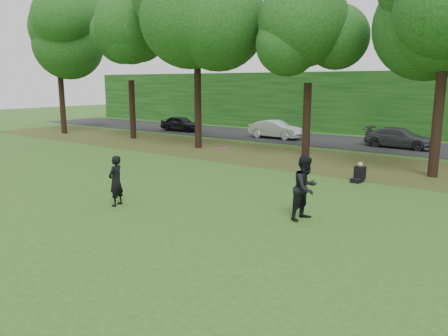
% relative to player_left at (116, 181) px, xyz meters
% --- Properties ---
extents(ground, '(120.00, 120.00, 0.00)m').
position_rel_player_left_xyz_m(ground, '(3.70, -0.86, -0.86)').
color(ground, '#2A541A').
rests_on(ground, ground).
extents(leaf_litter, '(60.00, 7.00, 0.01)m').
position_rel_player_left_xyz_m(leaf_litter, '(3.70, 12.14, -0.86)').
color(leaf_litter, '#4A381A').
rests_on(leaf_litter, ground).
extents(street, '(70.00, 7.00, 0.02)m').
position_rel_player_left_xyz_m(street, '(3.70, 20.14, -0.85)').
color(street, black).
rests_on(street, ground).
extents(far_hedge, '(70.00, 3.00, 5.00)m').
position_rel_player_left_xyz_m(far_hedge, '(3.70, 26.14, 1.64)').
color(far_hedge, '#123D11').
rests_on(far_hedge, ground).
extents(player_left, '(0.56, 0.71, 1.73)m').
position_rel_player_left_xyz_m(player_left, '(0.00, 0.00, 0.00)').
color(player_left, black).
rests_on(player_left, ground).
extents(player_right, '(0.92, 1.09, 1.98)m').
position_rel_player_left_xyz_m(player_right, '(5.85, 2.44, 0.13)').
color(player_right, black).
rests_on(player_right, ground).
extents(parked_cars, '(35.91, 3.26, 1.34)m').
position_rel_player_left_xyz_m(parked_cars, '(4.32, 18.86, -0.20)').
color(parked_cars, black).
rests_on(parked_cars, street).
extents(frisbee, '(0.30, 0.31, 0.13)m').
position_rel_player_left_xyz_m(frisbee, '(3.46, 1.46, 1.24)').
color(frisbee, '#FF15A1').
rests_on(frisbee, ground).
extents(seated_person, '(0.45, 0.75, 0.83)m').
position_rel_player_left_xyz_m(seated_person, '(5.38, 8.56, -0.55)').
color(seated_person, black).
rests_on(seated_person, ground).
extents(tree_line, '(55.30, 7.90, 12.31)m').
position_rel_player_left_xyz_m(tree_line, '(3.36, 12.07, 6.98)').
color(tree_line, black).
rests_on(tree_line, ground).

